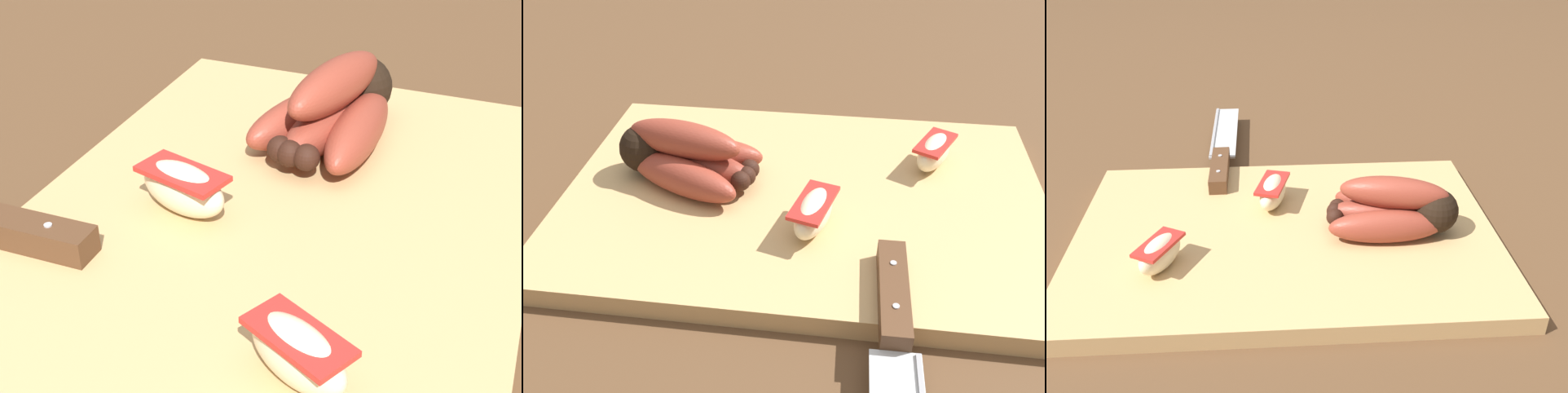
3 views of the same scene
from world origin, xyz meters
TOP-DOWN VIEW (x-y plane):
  - ground_plane at (0.00, 0.00)m, footprint 6.00×6.00m
  - cutting_board at (-0.01, -0.02)m, footprint 0.46×0.32m
  - banana_bunch at (0.11, -0.02)m, footprint 0.14×0.10m
  - apple_wedge_near at (-0.02, 0.04)m, footprint 0.04×0.07m
  - apple_wedge_middle at (-0.13, -0.08)m, footprint 0.05×0.06m

SIDE VIEW (x-z plane):
  - ground_plane at x=0.00m, z-range 0.00..0.00m
  - cutting_board at x=-0.01m, z-range 0.00..0.02m
  - apple_wedge_middle at x=-0.13m, z-range 0.02..0.06m
  - apple_wedge_near at x=-0.02m, z-range 0.02..0.06m
  - banana_bunch at x=0.11m, z-range 0.01..0.08m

